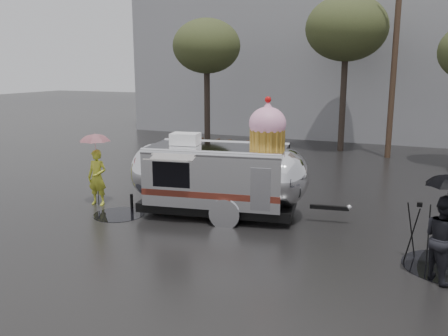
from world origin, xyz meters
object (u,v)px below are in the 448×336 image
at_px(airstream_trailer, 221,174).
at_px(person_right, 443,239).
at_px(tripod, 418,227).
at_px(person_left, 97,177).

bearing_deg(airstream_trailer, person_right, -30.01).
xyz_separation_m(airstream_trailer, tripod, (5.60, -1.43, -0.46)).
bearing_deg(airstream_trailer, person_left, 178.41).
xyz_separation_m(person_left, person_right, (10.27, -1.71, 0.01)).
xyz_separation_m(airstream_trailer, person_right, (6.12, -2.29, -0.37)).
bearing_deg(person_right, tripod, -4.57).
height_order(person_left, person_right, person_right).
bearing_deg(person_left, tripod, -8.78).
xyz_separation_m(person_left, tripod, (9.75, -0.85, -0.08)).
distance_m(airstream_trailer, person_right, 6.54).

